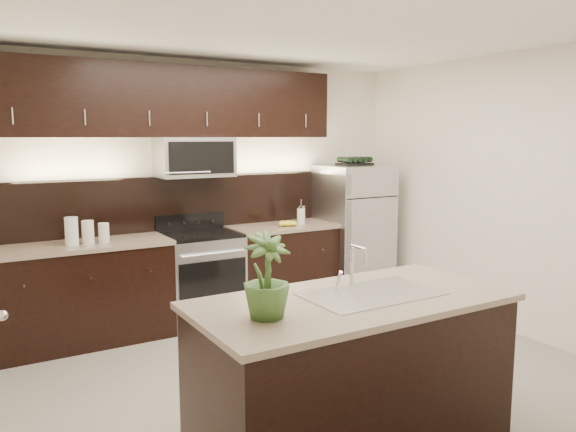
# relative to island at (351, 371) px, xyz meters

# --- Properties ---
(ground) EXTENTS (4.50, 4.50, 0.00)m
(ground) POSITION_rel_island_xyz_m (0.34, 0.98, -0.47)
(ground) COLOR gray
(ground) RESTS_ON ground
(room_walls) EXTENTS (4.52, 4.02, 2.71)m
(room_walls) POSITION_rel_island_xyz_m (0.23, 0.94, 1.22)
(room_walls) COLOR silver
(room_walls) RESTS_ON ground
(counter_run) EXTENTS (3.51, 0.65, 0.94)m
(counter_run) POSITION_rel_island_xyz_m (-0.12, 2.67, -0.00)
(counter_run) COLOR black
(counter_run) RESTS_ON ground
(upper_fixtures) EXTENTS (3.49, 0.40, 1.66)m
(upper_fixtures) POSITION_rel_island_xyz_m (-0.09, 2.81, 1.67)
(upper_fixtures) COLOR black
(upper_fixtures) RESTS_ON counter_run
(island) EXTENTS (1.96, 0.96, 0.94)m
(island) POSITION_rel_island_xyz_m (0.00, 0.00, 0.00)
(island) COLOR black
(island) RESTS_ON ground
(sink_faucet) EXTENTS (0.84, 0.50, 0.28)m
(sink_faucet) POSITION_rel_island_xyz_m (0.15, 0.01, 0.48)
(sink_faucet) COLOR silver
(sink_faucet) RESTS_ON island
(refrigerator) EXTENTS (0.76, 0.68, 1.57)m
(refrigerator) POSITION_rel_island_xyz_m (2.00, 2.61, 0.31)
(refrigerator) COLOR #B2B2B7
(refrigerator) RESTS_ON ground
(wine_rack) EXTENTS (0.39, 0.24, 0.09)m
(wine_rack) POSITION_rel_island_xyz_m (2.00, 2.61, 1.15)
(wine_rack) COLOR black
(wine_rack) RESTS_ON refrigerator
(plant) EXTENTS (0.28, 0.28, 0.46)m
(plant) POSITION_rel_island_xyz_m (-0.63, -0.07, 0.70)
(plant) COLOR #365823
(plant) RESTS_ON island
(canisters) EXTENTS (0.38, 0.13, 0.26)m
(canisters) POSITION_rel_island_xyz_m (-1.05, 2.61, 0.58)
(canisters) COLOR silver
(canisters) RESTS_ON counter_run
(french_press) EXTENTS (0.09, 0.09, 0.27)m
(french_press) POSITION_rel_island_xyz_m (1.27, 2.62, 0.57)
(french_press) COLOR silver
(french_press) RESTS_ON counter_run
(bananas) EXTENTS (0.24, 0.22, 0.06)m
(bananas) POSITION_rel_island_xyz_m (1.01, 2.59, 0.50)
(bananas) COLOR yellow
(bananas) RESTS_ON counter_run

